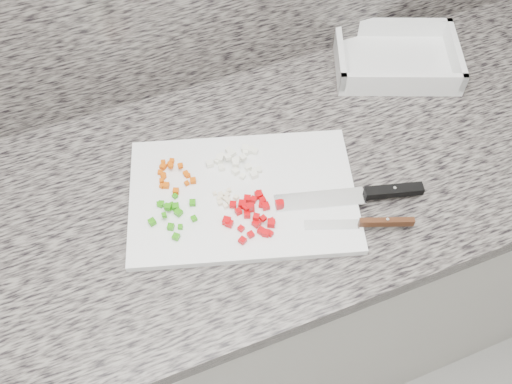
% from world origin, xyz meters
% --- Properties ---
extents(cabinet, '(3.92, 0.62, 0.86)m').
position_xyz_m(cabinet, '(0.00, 1.44, 0.43)').
color(cabinet, silver).
rests_on(cabinet, ground).
extents(countertop, '(3.96, 0.64, 0.04)m').
position_xyz_m(countertop, '(0.00, 1.44, 0.88)').
color(countertop, slate).
rests_on(countertop, cabinet).
extents(cutting_board, '(0.50, 0.41, 0.01)m').
position_xyz_m(cutting_board, '(0.06, 1.40, 0.91)').
color(cutting_board, white).
rests_on(cutting_board, countertop).
extents(carrot_pile, '(0.07, 0.09, 0.02)m').
position_xyz_m(carrot_pile, '(-0.05, 1.49, 0.92)').
color(carrot_pile, '#D25004').
rests_on(carrot_pile, cutting_board).
extents(onion_pile, '(0.11, 0.09, 0.02)m').
position_xyz_m(onion_pile, '(0.08, 1.48, 0.92)').
color(onion_pile, white).
rests_on(onion_pile, cutting_board).
extents(green_pepper_pile, '(0.10, 0.10, 0.02)m').
position_xyz_m(green_pepper_pile, '(-0.08, 1.40, 0.92)').
color(green_pepper_pile, '#29910D').
rests_on(green_pepper_pile, cutting_board).
extents(red_pepper_pile, '(0.13, 0.10, 0.02)m').
position_xyz_m(red_pepper_pile, '(0.07, 1.35, 0.92)').
color(red_pepper_pile, '#C40208').
rests_on(red_pepper_pile, cutting_board).
extents(garlic_pile, '(0.04, 0.04, 0.01)m').
position_xyz_m(garlic_pile, '(0.03, 1.40, 0.92)').
color(garlic_pile, '#F4E2BC').
rests_on(garlic_pile, cutting_board).
extents(chef_knife, '(0.29, 0.11, 0.02)m').
position_xyz_m(chef_knife, '(0.29, 1.31, 0.92)').
color(chef_knife, silver).
rests_on(chef_knife, cutting_board).
extents(paring_knife, '(0.20, 0.09, 0.02)m').
position_xyz_m(paring_knife, '(0.26, 1.25, 0.92)').
color(paring_knife, silver).
rests_on(paring_knife, cutting_board).
extents(tray, '(0.33, 0.29, 0.06)m').
position_xyz_m(tray, '(0.53, 1.62, 0.92)').
color(tray, white).
rests_on(tray, countertop).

